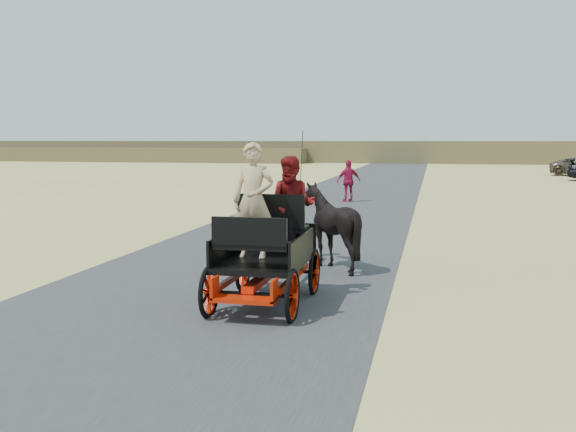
% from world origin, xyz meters
% --- Properties ---
extents(ground, '(140.00, 140.00, 0.00)m').
position_xyz_m(ground, '(0.00, 0.00, 0.00)').
color(ground, tan).
extents(road, '(6.00, 140.00, 0.01)m').
position_xyz_m(road, '(0.00, 0.00, 0.01)').
color(road, '#38383A').
rests_on(road, ground).
extents(ridge_far, '(140.00, 6.00, 2.40)m').
position_xyz_m(ridge_far, '(0.00, 62.00, 1.20)').
color(ridge_far, brown).
rests_on(ridge_far, ground).
extents(ridge_near, '(40.00, 4.00, 1.60)m').
position_xyz_m(ridge_near, '(-30.00, 58.00, 0.80)').
color(ridge_near, brown).
rests_on(ridge_near, ground).
extents(carriage, '(1.30, 2.40, 0.72)m').
position_xyz_m(carriage, '(1.12, -1.01, 0.36)').
color(carriage, black).
rests_on(carriage, ground).
extents(horse_left, '(0.91, 2.01, 1.70)m').
position_xyz_m(horse_left, '(0.57, 1.99, 0.85)').
color(horse_left, black).
rests_on(horse_left, ground).
extents(horse_right, '(1.37, 1.54, 1.70)m').
position_xyz_m(horse_right, '(1.67, 1.99, 0.85)').
color(horse_right, black).
rests_on(horse_right, ground).
extents(driver_man, '(0.66, 0.43, 1.80)m').
position_xyz_m(driver_man, '(0.92, -0.96, 1.62)').
color(driver_man, tan).
rests_on(driver_man, carriage).
extents(passenger_woman, '(0.77, 0.60, 1.58)m').
position_xyz_m(passenger_woman, '(1.42, -0.41, 1.51)').
color(passenger_woman, '#660C0F').
rests_on(passenger_woman, carriage).
extents(pedestrian, '(1.09, 0.84, 1.73)m').
position_xyz_m(pedestrian, '(0.24, 15.75, 0.86)').
color(pedestrian, '#A4123A').
rests_on(pedestrian, ground).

